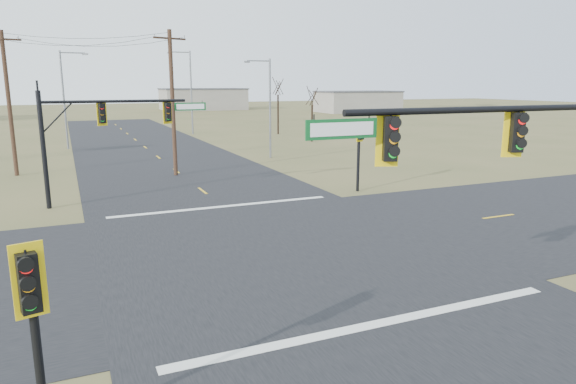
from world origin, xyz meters
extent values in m
plane|color=brown|center=(0.00, 0.00, 0.00)|extent=(320.00, 320.00, 0.00)
cube|color=black|center=(0.00, 0.00, 0.01)|extent=(160.00, 14.00, 0.02)
cube|color=black|center=(0.00, 0.00, 0.01)|extent=(14.00, 160.00, 0.02)
cube|color=silver|center=(0.00, -7.50, 0.03)|extent=(12.00, 0.40, 0.01)
cube|color=silver|center=(0.00, 7.50, 0.03)|extent=(12.00, 0.40, 0.01)
cylinder|color=black|center=(2.87, -8.44, 5.88)|extent=(9.26, 0.17, 0.17)
cube|color=#0B4E1F|center=(-1.80, -8.44, 5.53)|extent=(1.80, 0.05, 0.45)
cylinder|color=black|center=(-8.60, 10.92, 3.09)|extent=(0.25, 0.25, 6.18)
cylinder|color=black|center=(-4.85, 10.92, 5.58)|extent=(7.50, 0.16, 0.16)
cube|color=#0B4E1F|center=(-0.80, 10.92, 5.23)|extent=(1.80, 0.05, 0.45)
cylinder|color=black|center=(8.81, 8.23, 2.13)|extent=(0.18, 0.18, 4.26)
cylinder|color=black|center=(-8.27, -9.03, 1.87)|extent=(0.16, 0.16, 3.73)
cylinder|color=#40291B|center=(-0.38, 18.27, 5.07)|extent=(0.29, 0.29, 10.14)
cube|color=#40291B|center=(-0.38, 18.27, 9.54)|extent=(2.37, 0.96, 0.12)
cylinder|color=#40291B|center=(-10.95, 22.78, 5.05)|extent=(0.29, 0.29, 10.10)
cube|color=#40291B|center=(-10.95, 22.78, 9.50)|extent=(2.37, 0.94, 0.12)
cylinder|color=slate|center=(9.21, 23.90, 4.30)|extent=(0.17, 0.17, 8.60)
cylinder|color=slate|center=(8.17, 23.90, 8.40)|extent=(2.06, 0.10, 0.10)
cube|color=slate|center=(7.14, 23.90, 8.30)|extent=(0.51, 0.32, 0.15)
cylinder|color=slate|center=(7.90, 48.38, 5.29)|extent=(0.21, 0.21, 10.58)
cylinder|color=slate|center=(6.63, 48.38, 10.38)|extent=(2.54, 0.13, 0.13)
cube|color=slate|center=(5.36, 48.38, 10.28)|extent=(0.63, 0.42, 0.19)
cylinder|color=slate|center=(-7.35, 38.02, 4.84)|extent=(0.19, 0.19, 9.67)
cylinder|color=slate|center=(-6.19, 38.02, 9.47)|extent=(2.32, 0.12, 0.12)
cube|color=slate|center=(-5.03, 38.02, 9.37)|extent=(0.58, 0.42, 0.17)
cylinder|color=black|center=(18.35, 34.16, 2.06)|extent=(0.21, 0.21, 4.12)
cylinder|color=black|center=(18.13, 43.76, 2.55)|extent=(0.22, 0.22, 5.09)
cube|color=gray|center=(25.00, 110.00, 2.50)|extent=(20.00, 12.00, 5.00)
cube|color=gray|center=(55.00, 85.00, 2.25)|extent=(18.00, 10.00, 4.50)
camera|label=1|loc=(-7.49, -18.52, 6.53)|focal=32.00mm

